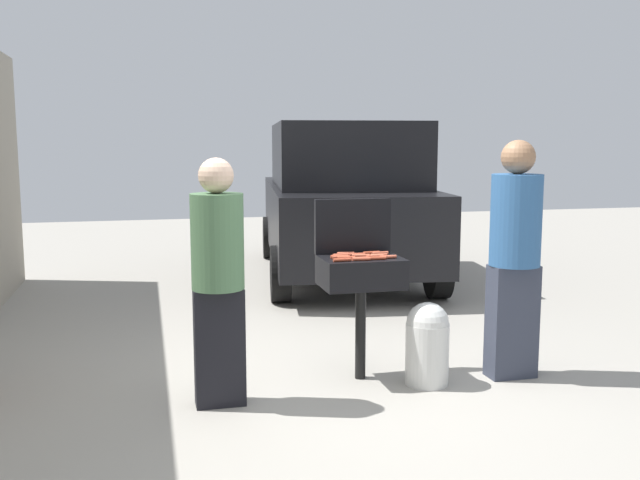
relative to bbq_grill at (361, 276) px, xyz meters
name	(u,v)px	position (x,y,z in m)	size (l,w,h in m)	color
ground_plane	(341,391)	(-0.22, -0.24, -0.79)	(24.00, 24.00, 0.00)	#9E998E
bbq_grill	(361,276)	(0.00, 0.00, 0.00)	(0.60, 0.44, 0.93)	black
grill_lid_open	(353,226)	(0.00, 0.22, 0.35)	(0.60, 0.05, 0.42)	black
hot_dog_0	(341,257)	(-0.16, -0.03, 0.16)	(0.03, 0.03, 0.13)	#B74C33
hot_dog_1	(341,255)	(-0.13, 0.06, 0.16)	(0.03, 0.03, 0.13)	#C6593D
hot_dog_2	(360,258)	(-0.04, -0.11, 0.16)	(0.03, 0.03, 0.13)	#B74C33
hot_dog_3	(361,259)	(-0.04, -0.14, 0.16)	(0.03, 0.03, 0.13)	#B74C33
hot_dog_4	(357,255)	(-0.02, 0.06, 0.16)	(0.03, 0.03, 0.13)	#B74C33
hot_dog_5	(342,260)	(-0.19, -0.14, 0.16)	(0.03, 0.03, 0.13)	#AD4228
hot_dog_6	(380,253)	(0.18, 0.08, 0.16)	(0.03, 0.03, 0.13)	#C6593D
hot_dog_7	(339,257)	(-0.17, 0.00, 0.16)	(0.03, 0.03, 0.13)	#AD4228
hot_dog_8	(388,257)	(0.18, -0.10, 0.16)	(0.03, 0.03, 0.13)	#C6593D
hot_dog_9	(346,254)	(-0.08, 0.13, 0.16)	(0.03, 0.03, 0.13)	#C6593D
hot_dog_10	(346,258)	(-0.13, -0.07, 0.16)	(0.03, 0.03, 0.13)	#AD4228
hot_dog_11	(379,255)	(0.13, -0.01, 0.16)	(0.03, 0.03, 0.13)	#C6593D
hot_dog_12	(361,256)	(0.00, 0.00, 0.16)	(0.03, 0.03, 0.13)	#C6593D
hot_dog_13	(375,256)	(0.09, -0.05, 0.16)	(0.03, 0.03, 0.13)	#C6593D
hot_dog_14	(377,258)	(0.08, -0.13, 0.16)	(0.03, 0.03, 0.13)	#AD4228
hot_dog_15	(371,253)	(0.12, 0.12, 0.16)	(0.03, 0.03, 0.13)	#AD4228
propane_tank	(427,342)	(0.44, -0.24, -0.47)	(0.32, 0.32, 0.62)	silver
person_left	(218,273)	(-1.09, -0.28, 0.13)	(0.35, 0.35, 1.68)	black
person_right	(515,251)	(1.13, -0.24, 0.19)	(0.38, 0.38, 1.80)	#333847
parked_minivan	(342,200)	(0.99, 4.03, 0.24)	(2.51, 4.62, 2.02)	black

